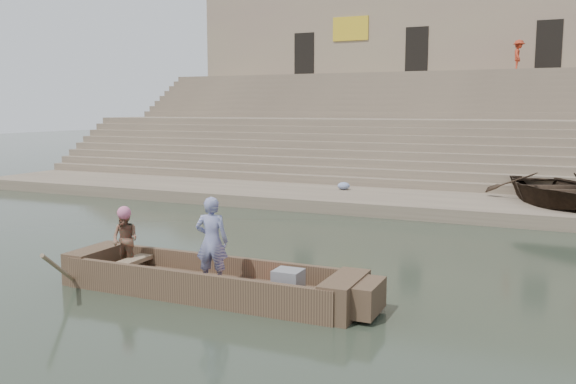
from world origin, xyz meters
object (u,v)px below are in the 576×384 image
Objects in this scene: rowing_man at (125,240)px; pedestrian at (519,55)px; standing_man at (212,241)px; television at (288,281)px; beached_rowboat at (554,188)px; main_rowboat at (209,288)px.

pedestrian is (5.38, 25.19, 5.21)m from rowing_man.
standing_man is at bearing 170.68° from pedestrian.
standing_man reaches higher than television.
beached_rowboat is at bearing 70.11° from television.
rowing_man reaches higher than television.
main_rowboat is at bearing -51.18° from standing_man.
rowing_man is at bearing 177.85° from television.
rowing_man is at bearing -145.12° from beached_rowboat.
beached_rowboat reaches higher than television.
standing_man is 12.36m from beached_rowboat.
television is (1.40, 0.11, -0.58)m from standing_man.
rowing_man is 26.28m from pedestrian.
main_rowboat is 2.05m from rowing_man.
rowing_man is 3.49m from television.
standing_man is 0.34× the size of beached_rowboat.
television is at bearing 173.78° from pedestrian.
television is (1.55, 0.00, 0.31)m from main_rowboat.
pedestrian reaches higher than beached_rowboat.
television is at bearing -130.61° from beached_rowboat.
standing_man is (0.15, -0.11, 0.89)m from main_rowboat.
main_rowboat is 1.58m from television.
main_rowboat is 3.11× the size of pedestrian.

